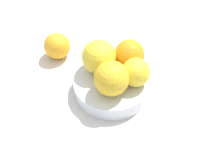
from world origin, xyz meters
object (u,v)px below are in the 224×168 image
(orange_in_bowl_0, at_px, (129,54))
(orange_loose_0, at_px, (57,46))
(orange_in_bowl_1, at_px, (112,79))
(orange_in_bowl_3, at_px, (136,72))
(fruit_bowl, at_px, (112,85))
(orange_in_bowl_2, at_px, (99,57))

(orange_in_bowl_0, distance_m, orange_loose_0, 0.21)
(orange_in_bowl_1, distance_m, orange_loose_0, 0.22)
(orange_in_bowl_0, relative_size, orange_in_bowl_1, 0.91)
(orange_loose_0, bearing_deg, orange_in_bowl_0, 0.12)
(orange_in_bowl_1, bearing_deg, orange_loose_0, 154.92)
(orange_in_bowl_3, bearing_deg, orange_in_bowl_0, 124.29)
(orange_in_bowl_0, bearing_deg, fruit_bowl, -107.92)
(fruit_bowl, xyz_separation_m, orange_loose_0, (-0.18, 0.06, 0.02))
(fruit_bowl, bearing_deg, orange_in_bowl_0, 72.08)
(fruit_bowl, relative_size, orange_in_bowl_2, 2.25)
(orange_in_bowl_3, relative_size, orange_loose_0, 0.94)
(fruit_bowl, bearing_deg, orange_in_bowl_1, -69.02)
(fruit_bowl, relative_size, orange_in_bowl_1, 2.32)
(orange_loose_0, bearing_deg, orange_in_bowl_2, -15.75)
(orange_in_bowl_1, bearing_deg, fruit_bowl, 110.98)
(orange_in_bowl_0, xyz_separation_m, orange_in_bowl_2, (-0.06, -0.04, 0.00))
(orange_in_bowl_1, height_order, orange_in_bowl_2, orange_in_bowl_2)
(fruit_bowl, distance_m, orange_in_bowl_1, 0.07)
(orange_in_bowl_2, xyz_separation_m, orange_in_bowl_3, (0.09, -0.01, -0.01))
(orange_loose_0, bearing_deg, orange_in_bowl_3, -11.42)
(fruit_bowl, xyz_separation_m, orange_in_bowl_0, (0.02, 0.06, 0.06))
(orange_in_bowl_2, height_order, orange_in_bowl_3, orange_in_bowl_2)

